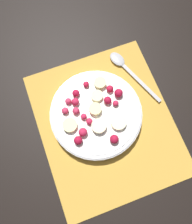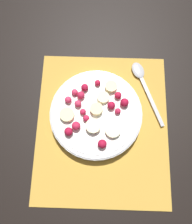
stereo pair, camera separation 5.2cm
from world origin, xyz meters
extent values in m
plane|color=black|center=(0.00, 0.00, 0.00)|extent=(3.00, 3.00, 0.00)
cube|color=gold|center=(0.00, 0.00, 0.00)|extent=(0.38, 0.32, 0.01)
cylinder|color=white|center=(-0.03, -0.02, 0.02)|extent=(0.22, 0.22, 0.02)
torus|color=white|center=(-0.03, -0.02, 0.03)|extent=(0.22, 0.22, 0.01)
cylinder|color=white|center=(-0.03, -0.02, 0.03)|extent=(0.20, 0.20, 0.00)
cylinder|color=#F4EAB7|center=(0.01, 0.02, 0.04)|extent=(0.04, 0.04, 0.01)
cylinder|color=beige|center=(-0.09, 0.02, 0.04)|extent=(0.04, 0.04, 0.01)
cylinder|color=beige|center=(-0.03, -0.02, 0.04)|extent=(0.04, 0.04, 0.01)
cylinder|color=#F4EAB7|center=(0.01, -0.02, 0.04)|extent=(0.04, 0.04, 0.01)
cylinder|color=beige|center=(-0.02, -0.08, 0.04)|extent=(0.04, 0.04, 0.01)
cylinder|color=beige|center=(-0.06, 0.00, 0.04)|extent=(0.04, 0.04, 0.01)
sphere|color=#DB3356|center=(-0.06, -0.08, 0.04)|extent=(0.02, 0.02, 0.02)
sphere|color=#D12347|center=(-0.03, -0.05, 0.04)|extent=(0.01, 0.01, 0.01)
sphere|color=red|center=(-0.07, 0.04, 0.04)|extent=(0.02, 0.02, 0.02)
sphere|color=#D12347|center=(-0.01, -0.04, 0.04)|extent=(0.02, 0.02, 0.02)
sphere|color=#B21433|center=(-0.09, -0.05, 0.04)|extent=(0.02, 0.02, 0.02)
sphere|color=#DB3356|center=(-0.08, -0.07, 0.04)|extent=(0.02, 0.02, 0.02)
sphere|color=#DB3356|center=(-0.05, -0.06, 0.04)|extent=(0.02, 0.02, 0.02)
sphere|color=#D12347|center=(0.01, -0.06, 0.04)|extent=(0.02, 0.02, 0.02)
sphere|color=#B21433|center=(-0.04, 0.02, 0.04)|extent=(0.02, 0.02, 0.02)
sphere|color=#B21433|center=(-0.05, 0.05, 0.04)|extent=(0.02, 0.02, 0.02)
sphere|color=red|center=(-0.10, -0.01, 0.04)|extent=(0.01, 0.01, 0.01)
sphere|color=#B21433|center=(0.05, 0.00, 0.04)|extent=(0.02, 0.02, 0.02)
sphere|color=#B21433|center=(0.02, -0.08, 0.04)|extent=(0.02, 0.02, 0.02)
sphere|color=#D12347|center=(-0.07, -0.05, 0.04)|extent=(0.02, 0.02, 0.02)
sphere|color=#D12347|center=(-0.03, 0.04, 0.04)|extent=(0.01, 0.01, 0.01)
cube|color=#B2B2B7|center=(-0.07, 0.12, 0.01)|extent=(0.13, 0.06, 0.00)
ellipsoid|color=#B2B2B7|center=(-0.15, 0.09, 0.01)|extent=(0.05, 0.05, 0.01)
camera|label=1|loc=(0.10, -0.06, 0.54)|focal=35.00mm
camera|label=2|loc=(0.11, -0.01, 0.54)|focal=35.00mm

